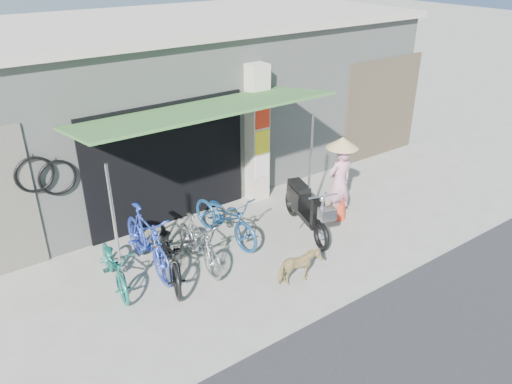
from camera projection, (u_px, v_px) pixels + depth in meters
ground at (297, 258)px, 9.13m from camera, size 80.00×80.00×0.00m
bicycle_shop at (164, 98)px, 12.02m from camera, size 12.30×5.30×3.66m
shop_pillar at (257, 134)px, 10.68m from camera, size 0.42×0.44×3.00m
awning at (203, 112)px, 8.72m from camera, size 4.60×1.88×2.72m
neighbour_right at (382, 108)px, 13.04m from camera, size 2.60×0.06×2.60m
bike_teal at (115, 265)px, 8.20m from camera, size 0.73×1.61×0.82m
bike_blue at (147, 240)px, 8.59m from camera, size 0.59×1.93×1.15m
bike_black at (171, 253)px, 8.40m from camera, size 1.17×1.96×0.97m
bike_silver at (199, 243)px, 8.71m from camera, size 0.49×1.58×0.94m
bike_navy at (225, 217)px, 9.51m from camera, size 0.85×1.89×0.96m
street_dog at (299, 267)px, 8.33m from camera, size 0.77×0.43×0.62m
moped at (305, 207)px, 9.80m from camera, size 0.79×1.93×1.12m
nun at (340, 179)px, 10.09m from camera, size 0.64×0.64×1.79m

